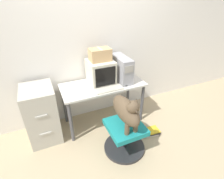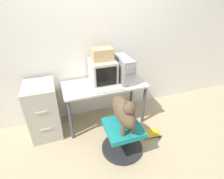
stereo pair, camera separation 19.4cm
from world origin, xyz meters
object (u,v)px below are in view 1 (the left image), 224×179
(office_chair, at_px, (125,136))
(crt_monitor, at_px, (101,72))
(cardboard_box, at_px, (100,55))
(dog, at_px, (127,110))
(filing_cabinet, at_px, (42,114))
(keyboard, at_px, (109,89))
(book_stack_floor, at_px, (151,132))
(pc_tower, at_px, (121,69))

(office_chair, bearing_deg, crt_monitor, 92.95)
(crt_monitor, xyz_separation_m, cardboard_box, (0.00, 0.00, 0.27))
(dog, height_order, filing_cabinet, dog)
(crt_monitor, xyz_separation_m, filing_cabinet, (-0.97, -0.06, -0.48))
(dog, distance_m, cardboard_box, 0.94)
(crt_monitor, height_order, keyboard, crt_monitor)
(cardboard_box, bearing_deg, book_stack_floor, -50.28)
(pc_tower, bearing_deg, cardboard_box, 171.14)
(office_chair, distance_m, dog, 0.46)
(keyboard, relative_size, dog, 0.70)
(crt_monitor, bearing_deg, cardboard_box, 90.00)
(cardboard_box, bearing_deg, filing_cabinet, -176.02)
(crt_monitor, distance_m, keyboard, 0.33)
(pc_tower, distance_m, book_stack_floor, 1.12)
(pc_tower, bearing_deg, office_chair, -111.70)
(pc_tower, relative_size, filing_cabinet, 0.59)
(book_stack_floor, bearing_deg, pc_tower, 110.68)
(keyboard, relative_size, office_chair, 0.72)
(pc_tower, distance_m, office_chair, 1.05)
(dog, bearing_deg, pc_tower, 68.61)
(book_stack_floor, bearing_deg, crt_monitor, 129.88)
(keyboard, height_order, book_stack_floor, keyboard)
(crt_monitor, xyz_separation_m, office_chair, (0.04, -0.78, -0.68))
(keyboard, height_order, filing_cabinet, filing_cabinet)
(crt_monitor, relative_size, office_chair, 0.70)
(crt_monitor, height_order, book_stack_floor, crt_monitor)
(office_chair, bearing_deg, dog, -90.00)
(crt_monitor, distance_m, office_chair, 1.04)
(crt_monitor, relative_size, dog, 0.68)
(crt_monitor, relative_size, pc_tower, 0.81)
(crt_monitor, bearing_deg, book_stack_floor, -50.12)
(crt_monitor, xyz_separation_m, book_stack_floor, (0.57, -0.68, -0.88))
(pc_tower, xyz_separation_m, keyboard, (-0.32, -0.23, -0.18))
(crt_monitor, height_order, pc_tower, pc_tower)
(office_chair, bearing_deg, cardboard_box, 92.93)
(book_stack_floor, bearing_deg, keyboard, 144.18)
(pc_tower, bearing_deg, crt_monitor, 171.79)
(dog, bearing_deg, cardboard_box, 92.89)
(crt_monitor, relative_size, cardboard_box, 1.32)
(keyboard, relative_size, cardboard_box, 1.35)
(pc_tower, height_order, cardboard_box, cardboard_box)
(crt_monitor, relative_size, book_stack_floor, 1.38)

